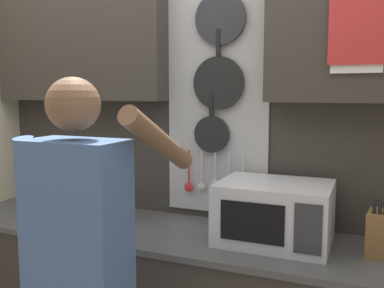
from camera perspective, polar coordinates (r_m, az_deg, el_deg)
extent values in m
cube|color=#4C4C4C|center=(2.27, -3.06, -11.74)|extent=(2.55, 0.62, 0.03)
cube|color=#38332D|center=(2.47, 0.07, -1.50)|extent=(3.12, 0.04, 2.47)
cube|color=#38332D|center=(2.72, -14.82, 13.23)|extent=(1.13, 0.16, 0.72)
cube|color=#38332D|center=(2.17, 20.94, 14.68)|extent=(0.81, 0.16, 0.72)
cube|color=#B2B2B2|center=(2.36, 3.37, 6.63)|extent=(0.58, 0.01, 1.32)
cylinder|color=#2D2D33|center=(2.36, 3.78, 16.40)|extent=(0.28, 0.02, 0.28)
cylinder|color=black|center=(2.33, 3.54, 8.11)|extent=(0.29, 0.02, 0.29)
cube|color=black|center=(2.34, 3.53, 13.37)|extent=(0.02, 0.02, 0.14)
cylinder|color=black|center=(2.35, 2.64, 1.30)|extent=(0.20, 0.02, 0.20)
cube|color=black|center=(2.33, 2.61, 5.32)|extent=(0.02, 0.02, 0.13)
cylinder|color=red|center=(2.43, -0.48, -3.08)|extent=(0.01, 0.01, 0.20)
ellipsoid|color=red|center=(2.45, -0.48, -5.78)|extent=(0.06, 0.01, 0.05)
cylinder|color=silver|center=(2.40, 1.28, -3.14)|extent=(0.01, 0.01, 0.19)
ellipsoid|color=silver|center=(2.42, 1.28, -5.72)|extent=(0.05, 0.01, 0.04)
cylinder|color=silver|center=(2.37, 3.09, -2.93)|extent=(0.01, 0.01, 0.17)
ellipsoid|color=silver|center=(2.38, 3.08, -5.20)|extent=(0.04, 0.01, 0.04)
cylinder|color=silver|center=(2.35, 4.94, -3.60)|extent=(0.01, 0.01, 0.21)
ellipsoid|color=silver|center=(2.37, 4.91, -6.50)|extent=(0.05, 0.01, 0.05)
cylinder|color=silver|center=(2.32, 6.82, -4.06)|extent=(0.01, 0.01, 0.24)
ellipsoid|color=silver|center=(2.35, 6.77, -7.30)|extent=(0.05, 0.01, 0.05)
cube|color=white|center=(2.08, 21.23, 13.69)|extent=(0.22, 0.02, 0.35)
cube|color=red|center=(2.07, 21.13, 14.58)|extent=(0.24, 0.02, 0.34)
cube|color=silver|center=(2.10, 10.96, -8.91)|extent=(0.52, 0.40, 0.29)
cube|color=black|center=(1.92, 7.98, -10.34)|extent=(0.29, 0.01, 0.18)
cube|color=#333338|center=(1.88, 15.20, -10.93)|extent=(0.11, 0.01, 0.22)
cube|color=brown|center=(2.07, 23.89, -10.90)|extent=(0.13, 0.16, 0.20)
cylinder|color=black|center=(2.00, 23.14, -7.60)|extent=(0.02, 0.03, 0.06)
cylinder|color=black|center=(2.00, 23.77, -7.70)|extent=(0.02, 0.03, 0.06)
cylinder|color=white|center=(2.43, -9.39, -8.34)|extent=(0.11, 0.11, 0.15)
cylinder|color=black|center=(2.41, -9.32, -5.99)|extent=(0.03, 0.04, 0.23)
cylinder|color=silver|center=(2.39, -9.52, -5.34)|extent=(0.06, 0.05, 0.29)
cylinder|color=tan|center=(2.40, -9.45, -6.03)|extent=(0.03, 0.02, 0.23)
cylinder|color=tan|center=(2.39, -9.94, -6.09)|extent=(0.04, 0.02, 0.24)
cylinder|color=silver|center=(2.41, -9.44, -6.45)|extent=(0.03, 0.02, 0.20)
cylinder|color=tan|center=(2.41, -9.92, -6.20)|extent=(0.02, 0.05, 0.21)
cube|color=#4C6B9E|center=(1.71, -15.08, -9.65)|extent=(0.38, 0.22, 0.61)
sphere|color=brown|center=(1.64, -15.55, 5.12)|extent=(0.20, 0.20, 0.20)
cylinder|color=#4C6B9E|center=(1.86, -20.38, -7.31)|extent=(0.08, 0.16, 0.55)
cylinder|color=brown|center=(1.73, -4.35, 0.40)|extent=(0.08, 0.52, 0.31)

